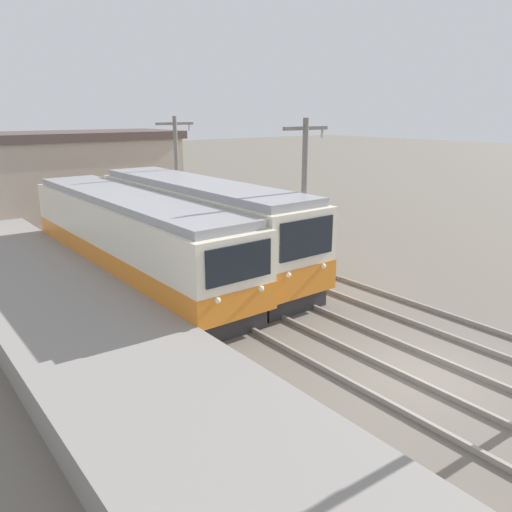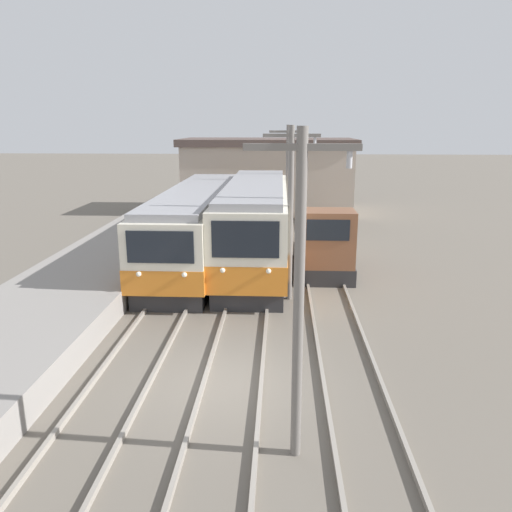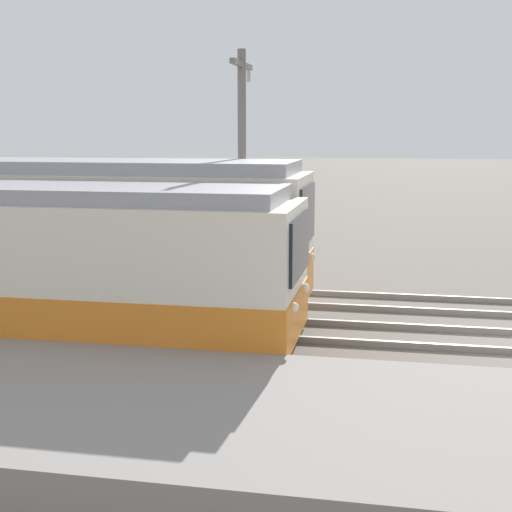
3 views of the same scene
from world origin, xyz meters
The scene contains 11 objects.
ground_plane centered at (0.00, 0.00, 0.00)m, with size 200.00×200.00×0.00m, color #665E54.
track_left centered at (-2.60, 0.00, 0.07)m, with size 1.54×60.00×0.14m.
track_center centered at (0.20, 0.00, 0.07)m, with size 1.54×60.00×0.14m.
track_right centered at (3.20, 0.00, 0.07)m, with size 1.54×60.00×0.14m.
commuter_train_left centered at (-2.60, 11.72, 1.61)m, with size 2.84×14.61×3.45m.
commuter_train_center centered at (0.20, 11.17, 1.76)m, with size 2.84×13.10×3.79m.
shunting_locomotive centered at (3.20, 10.04, 1.21)m, with size 2.40×5.04×3.00m.
catenary_mast_near centered at (1.71, -2.66, 3.47)m, with size 2.00×0.20×6.32m.
catenary_mast_mid centered at (1.71, 6.44, 3.47)m, with size 2.00×0.20×6.32m.
catenary_mast_far centered at (1.71, 15.54, 3.47)m, with size 2.00×0.20×6.32m.
station_building centered at (0.36, 26.00, 2.68)m, with size 12.60×6.30×5.32m.
Camera 2 is at (1.35, -11.28, 6.34)m, focal length 35.00 mm.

